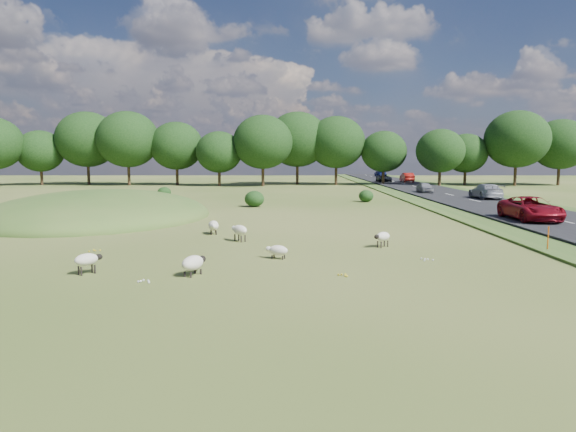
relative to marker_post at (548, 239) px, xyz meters
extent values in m
plane|color=#375319|center=(-14.17, 21.89, -0.60)|extent=(160.00, 160.00, 0.00)
ellipsoid|color=#33561E|center=(-26.17, 13.89, -0.60)|extent=(16.00, 20.00, 4.00)
cube|color=black|center=(5.83, 31.89, -0.47)|extent=(8.00, 150.00, 0.25)
cylinder|color=black|center=(-51.79, 58.11, 0.96)|extent=(0.44, 0.44, 3.12)
ellipsoid|color=black|center=(-51.79, 58.11, 4.78)|extent=(7.28, 7.28, 6.55)
cylinder|color=black|center=(-44.71, 59.24, 1.51)|extent=(0.44, 0.44, 4.21)
ellipsoid|color=black|center=(-44.71, 59.24, 6.65)|extent=(9.83, 9.83, 8.84)
cylinder|color=black|center=(-37.60, 57.43, 1.49)|extent=(0.44, 0.44, 4.18)
ellipsoid|color=black|center=(-37.60, 57.43, 6.60)|extent=(9.75, 9.75, 8.78)
cylinder|color=black|center=(-30.10, 58.13, 1.20)|extent=(0.44, 0.44, 3.61)
ellipsoid|color=black|center=(-30.10, 58.13, 5.61)|extent=(8.41, 8.41, 7.57)
cylinder|color=black|center=(-22.98, 55.32, 0.91)|extent=(0.44, 0.44, 3.02)
ellipsoid|color=black|center=(-22.98, 55.32, 4.60)|extent=(7.04, 7.04, 6.34)
cylinder|color=black|center=(-16.25, 54.87, 1.35)|extent=(0.44, 0.44, 3.90)
ellipsoid|color=black|center=(-16.25, 54.87, 6.11)|extent=(9.09, 9.09, 8.18)
cylinder|color=black|center=(-10.92, 59.79, 1.51)|extent=(0.44, 0.44, 4.22)
ellipsoid|color=black|center=(-10.92, 59.79, 6.67)|extent=(9.85, 9.85, 8.86)
cylinder|color=black|center=(-4.72, 58.83, 1.37)|extent=(0.44, 0.44, 3.94)
ellipsoid|color=black|center=(-4.72, 58.83, 6.19)|extent=(9.20, 9.20, 8.28)
cylinder|color=black|center=(2.70, 57.90, 0.94)|extent=(0.44, 0.44, 3.09)
ellipsoid|color=black|center=(2.70, 57.90, 4.72)|extent=(7.20, 7.20, 6.48)
cylinder|color=black|center=(10.60, 54.35, 0.96)|extent=(0.44, 0.44, 3.12)
ellipsoid|color=black|center=(10.60, 54.35, 4.78)|extent=(7.29, 7.29, 6.56)
cylinder|color=black|center=(15.73, 58.15, 0.87)|extent=(0.44, 0.44, 2.93)
ellipsoid|color=black|center=(15.73, 58.15, 4.45)|extent=(6.84, 6.84, 6.16)
cylinder|color=black|center=(22.69, 55.84, 1.48)|extent=(0.44, 0.44, 4.16)
ellipsoid|color=black|center=(22.69, 55.84, 6.57)|extent=(9.71, 9.71, 8.74)
cylinder|color=black|center=(30.38, 57.78, 1.27)|extent=(0.44, 0.44, 3.74)
ellipsoid|color=black|center=(30.38, 57.78, 5.83)|extent=(8.72, 8.72, 7.84)
ellipsoid|color=black|center=(-15.24, 21.77, 0.12)|extent=(1.75, 1.75, 1.43)
ellipsoid|color=black|center=(-4.55, 26.90, -0.01)|extent=(1.45, 1.45, 1.19)
ellipsoid|color=black|center=(-25.78, 31.93, 0.00)|extent=(1.47, 1.47, 1.20)
cylinder|color=#D8590C|center=(0.00, 0.00, 0.00)|extent=(0.06, 0.06, 1.20)
ellipsoid|color=beige|center=(-7.49, 1.17, -0.06)|extent=(0.96, 0.91, 0.44)
ellipsoid|color=black|center=(-7.85, 0.87, -0.03)|extent=(0.35, 0.34, 0.22)
cylinder|color=black|center=(-7.61, 0.92, -0.44)|extent=(0.06, 0.06, 0.32)
cylinder|color=black|center=(-7.75, 1.09, -0.44)|extent=(0.06, 0.06, 0.32)
cylinder|color=black|center=(-7.23, 1.25, -0.44)|extent=(0.06, 0.06, 0.32)
cylinder|color=black|center=(-7.37, 1.41, -0.44)|extent=(0.06, 0.06, 0.32)
ellipsoid|color=beige|center=(-14.67, 2.86, 0.01)|extent=(1.04, 1.09, 0.51)
ellipsoid|color=silver|center=(-15.02, 3.26, 0.05)|extent=(0.39, 0.40, 0.25)
cylinder|color=black|center=(-14.95, 2.99, -0.42)|extent=(0.07, 0.07, 0.36)
cylinder|color=black|center=(-14.77, 3.16, -0.42)|extent=(0.07, 0.07, 0.36)
cylinder|color=black|center=(-14.58, 2.56, -0.42)|extent=(0.07, 0.07, 0.36)
cylinder|color=black|center=(-14.39, 2.72, -0.42)|extent=(0.07, 0.07, 0.36)
ellipsoid|color=beige|center=(-16.45, 5.50, -0.11)|extent=(0.78, 1.19, 0.56)
ellipsoid|color=silver|center=(-16.34, 4.92, -0.07)|extent=(0.33, 0.40, 0.28)
cylinder|color=black|center=(-16.26, 5.21, -0.50)|extent=(0.08, 0.08, 0.21)
cylinder|color=black|center=(-16.53, 5.16, -0.50)|extent=(0.08, 0.08, 0.21)
cylinder|color=black|center=(-16.38, 5.85, -0.50)|extent=(0.08, 0.08, 0.21)
cylinder|color=black|center=(-16.65, 5.79, -0.50)|extent=(0.08, 0.08, 0.21)
ellipsoid|color=beige|center=(-12.55, -1.77, -0.22)|extent=(0.96, 0.74, 0.44)
ellipsoid|color=silver|center=(-12.98, -1.59, -0.19)|extent=(0.34, 0.30, 0.22)
cylinder|color=black|center=(-12.82, -1.77, -0.52)|extent=(0.06, 0.06, 0.16)
cylinder|color=black|center=(-12.74, -1.57, -0.52)|extent=(0.06, 0.06, 0.16)
cylinder|color=black|center=(-12.36, -1.96, -0.52)|extent=(0.06, 0.06, 0.16)
cylinder|color=black|center=(-12.28, -1.76, -0.52)|extent=(0.06, 0.06, 0.16)
ellipsoid|color=beige|center=(-15.66, -4.96, -0.12)|extent=(0.99, 1.23, 0.56)
ellipsoid|color=black|center=(-15.41, -4.43, -0.08)|extent=(0.39, 0.43, 0.28)
cylinder|color=black|center=(-15.65, -4.62, -0.50)|extent=(0.08, 0.08, 0.20)
cylinder|color=black|center=(-15.40, -4.73, -0.50)|extent=(0.08, 0.08, 0.20)
cylinder|color=black|center=(-15.92, -5.19, -0.50)|extent=(0.08, 0.08, 0.20)
cylinder|color=black|center=(-15.68, -5.30, -0.50)|extent=(0.08, 0.08, 0.20)
ellipsoid|color=beige|center=(-19.72, -4.73, -0.04)|extent=(0.97, 0.99, 0.46)
ellipsoid|color=black|center=(-19.38, -4.38, -0.01)|extent=(0.36, 0.36, 0.23)
cylinder|color=black|center=(-19.62, -4.46, -0.44)|extent=(0.07, 0.07, 0.33)
cylinder|color=black|center=(-19.45, -4.62, -0.44)|extent=(0.07, 0.07, 0.33)
cylinder|color=black|center=(-19.98, -4.85, -0.44)|extent=(0.07, 0.07, 0.33)
cylinder|color=black|center=(-19.81, -5.00, -0.44)|extent=(0.07, 0.07, 0.33)
imported|color=#A3A6AB|center=(7.73, 28.16, 0.40)|extent=(2.10, 5.16, 1.50)
imported|color=maroon|center=(3.93, 10.25, 0.42)|extent=(2.56, 5.56, 1.54)
imported|color=black|center=(3.93, 63.96, 0.30)|extent=(2.14, 4.65, 1.29)
imported|color=navy|center=(7.73, 89.32, 0.38)|extent=(2.06, 5.06, 1.47)
imported|color=#929398|center=(3.93, 37.22, 0.26)|extent=(1.44, 3.57, 1.22)
imported|color=maroon|center=(7.73, 63.47, 0.42)|extent=(1.64, 4.69, 1.55)
camera|label=1|loc=(-12.02, -23.68, 3.78)|focal=32.00mm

